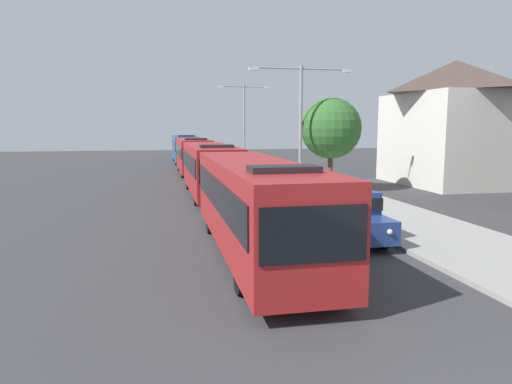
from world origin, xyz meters
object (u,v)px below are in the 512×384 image
at_px(streetlamp_mid, 301,114).
at_px(roadside_tree, 331,128).
at_px(streetlamp_far, 244,117).
at_px(bus_fourth_in_line, 185,148).
at_px(bus_lead, 255,203).
at_px(bus_second_in_line, 210,168).
at_px(white_suv, 345,211).
at_px(bus_middle, 193,155).

distance_m(streetlamp_mid, roadside_tree, 2.78).
bearing_deg(streetlamp_far, bus_fourth_in_line, 122.67).
distance_m(bus_lead, streetlamp_far, 32.12).
distance_m(streetlamp_far, roadside_tree, 17.90).
bearing_deg(bus_second_in_line, streetlamp_mid, -9.47).
height_order(white_suv, roadside_tree, roadside_tree).
height_order(bus_lead, bus_second_in_line, same).
height_order(bus_middle, streetlamp_far, streetlamp_far).
bearing_deg(streetlamp_mid, roadside_tree, 26.11).
height_order(white_suv, streetlamp_mid, streetlamp_mid).
distance_m(bus_lead, roadside_tree, 15.99).
relative_size(bus_middle, streetlamp_mid, 1.41).
xyz_separation_m(bus_lead, bus_fourth_in_line, (-0.00, 39.91, -0.00)).
relative_size(bus_lead, streetlamp_far, 1.49).
bearing_deg(roadside_tree, white_suv, -108.19).
bearing_deg(bus_lead, bus_fourth_in_line, 90.00).
bearing_deg(roadside_tree, streetlamp_far, 97.64).
height_order(bus_lead, bus_fourth_in_line, same).
height_order(bus_lead, bus_middle, same).
distance_m(bus_lead, bus_second_in_line, 13.51).
xyz_separation_m(streetlamp_mid, roadside_tree, (2.38, 1.16, -0.85)).
distance_m(bus_middle, roadside_tree, 15.50).
distance_m(bus_fourth_in_line, streetlamp_far, 10.55).
distance_m(bus_second_in_line, streetlamp_far, 19.07).
relative_size(bus_middle, streetlamp_far, 1.33).
height_order(bus_lead, streetlamp_far, streetlamp_far).
bearing_deg(bus_second_in_line, bus_fourth_in_line, 90.00).
bearing_deg(streetlamp_far, bus_second_in_line, -106.71).
distance_m(bus_lead, streetlamp_mid, 14.08).
bearing_deg(roadside_tree, streetlamp_mid, -153.89).
xyz_separation_m(bus_second_in_line, white_suv, (3.70, -12.14, -0.66)).
xyz_separation_m(bus_middle, bus_fourth_in_line, (0.00, 12.93, 0.00)).
bearing_deg(bus_second_in_line, streetlamp_far, 73.29).
relative_size(bus_middle, bus_fourth_in_line, 0.93).
bearing_deg(bus_fourth_in_line, bus_lead, -90.00).
height_order(bus_second_in_line, bus_middle, same).
bearing_deg(roadside_tree, bus_middle, 120.50).
height_order(streetlamp_mid, streetlamp_far, streetlamp_far).
height_order(bus_middle, streetlamp_mid, streetlamp_mid).
relative_size(streetlamp_far, roadside_tree, 1.38).
relative_size(streetlamp_mid, streetlamp_far, 0.94).
xyz_separation_m(bus_lead, bus_middle, (-0.00, 26.97, -0.00)).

